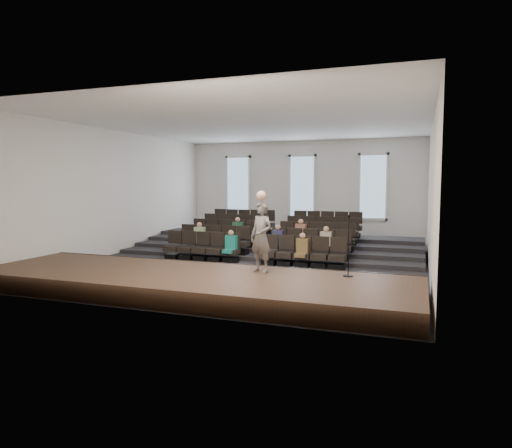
{
  "coord_description": "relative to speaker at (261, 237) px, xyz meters",
  "views": [
    {
      "loc": [
        5.68,
        -15.62,
        2.88
      ],
      "look_at": [
        -0.15,
        0.5,
        1.34
      ],
      "focal_mm": 32.0,
      "sensor_mm": 36.0,
      "label": 1
    }
  ],
  "objects": [
    {
      "name": "stage",
      "position": [
        -1.7,
        -0.89,
        -1.19
      ],
      "size": [
        11.8,
        3.6,
        0.5
      ],
      "primitive_type": "cube",
      "color": "#3E261A",
      "rests_on": "ground"
    },
    {
      "name": "wall_left",
      "position": [
        -7.72,
        4.21,
        1.06
      ],
      "size": [
        0.04,
        14.0,
        5.0
      ],
      "primitive_type": "cube",
      "color": "white",
      "rests_on": "ground"
    },
    {
      "name": "wall_back",
      "position": [
        -1.7,
        11.23,
        1.06
      ],
      "size": [
        12.0,
        0.04,
        5.0
      ],
      "primitive_type": "cube",
      "color": "white",
      "rests_on": "ground"
    },
    {
      "name": "windows",
      "position": [
        -1.7,
        11.16,
        1.26
      ],
      "size": [
        8.44,
        0.1,
        3.24
      ],
      "color": "white",
      "rests_on": "wall_back"
    },
    {
      "name": "risers",
      "position": [
        -1.7,
        7.38,
        -1.24
      ],
      "size": [
        11.8,
        4.8,
        0.6
      ],
      "color": "black",
      "rests_on": "ground"
    },
    {
      "name": "ceiling",
      "position": [
        -1.7,
        4.21,
        3.57
      ],
      "size": [
        12.0,
        14.0,
        0.02
      ],
      "primitive_type": "cube",
      "color": "white",
      "rests_on": "ground"
    },
    {
      "name": "wall_right",
      "position": [
        4.32,
        4.21,
        1.06
      ],
      "size": [
        0.04,
        14.0,
        5.0
      ],
      "primitive_type": "cube",
      "color": "white",
      "rests_on": "ground"
    },
    {
      "name": "mic_stand",
      "position": [
        2.28,
        0.22,
        -0.47
      ],
      "size": [
        0.26,
        0.26,
        1.58
      ],
      "color": "black",
      "rests_on": "stage"
    },
    {
      "name": "seating_rows",
      "position": [
        -1.7,
        5.75,
        -0.76
      ],
      "size": [
        6.8,
        4.7,
        1.67
      ],
      "color": "black",
      "rests_on": "ground"
    },
    {
      "name": "wall_front",
      "position": [
        -1.7,
        -2.81,
        1.06
      ],
      "size": [
        12.0,
        0.04,
        5.0
      ],
      "primitive_type": "cube",
      "color": "white",
      "rests_on": "ground"
    },
    {
      "name": "ground",
      "position": [
        -1.7,
        4.21,
        -1.44
      ],
      "size": [
        14.0,
        14.0,
        0.0
      ],
      "primitive_type": "plane",
      "color": "black",
      "rests_on": "ground"
    },
    {
      "name": "speaker",
      "position": [
        0.0,
        0.0,
        0.0
      ],
      "size": [
        0.8,
        0.68,
        1.88
      ],
      "primitive_type": "imported",
      "rotation": [
        0.0,
        0.0,
        -0.39
      ],
      "color": "#615E5C",
      "rests_on": "stage"
    },
    {
      "name": "stage_lip",
      "position": [
        -1.7,
        0.88,
        -1.19
      ],
      "size": [
        11.8,
        0.06,
        0.52
      ],
      "primitive_type": "cube",
      "color": "black",
      "rests_on": "ground"
    },
    {
      "name": "audience",
      "position": [
        -1.43,
        4.66,
        -0.61
      ],
      "size": [
        5.45,
        2.64,
        1.1
      ],
      "color": "#1A8273",
      "rests_on": "seating_rows"
    }
  ]
}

